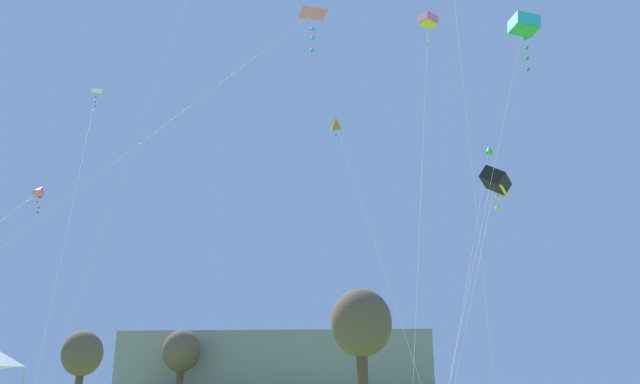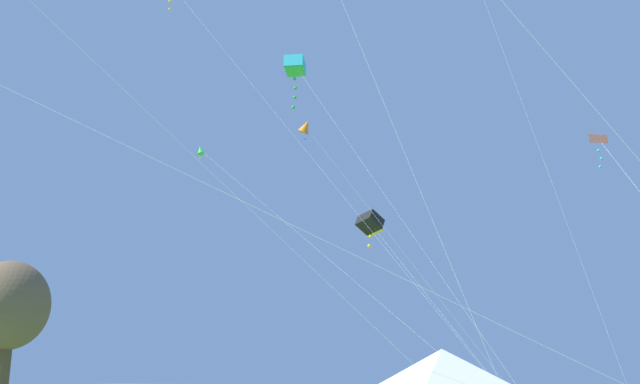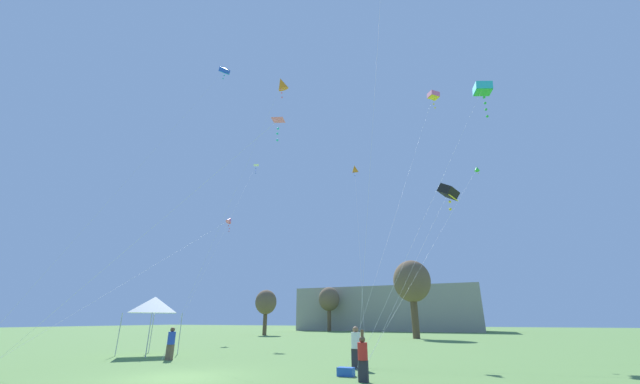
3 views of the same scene
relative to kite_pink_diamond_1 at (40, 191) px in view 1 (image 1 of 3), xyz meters
The scene contains 12 objects.
distant_building 41.73m from the kite_pink_diamond_1, 76.33° to the left, with size 34.21×13.03×7.97m, color gray.
tree_near_right 23.02m from the kite_pink_diamond_1, 28.04° to the left, with size 4.34×4.34×8.76m.
tree_far_right 14.71m from the kite_pink_diamond_1, 96.99° to the left, with size 2.99×2.99×6.03m.
tree_far_left 31.54m from the kite_pink_diamond_1, 88.95° to the left, with size 3.86×3.86×7.80m.
kite_pink_diamond_1 is the anchor object (origin of this frame).
kite_green_diamond_2 28.45m from the kite_pink_diamond_1, ahead, with size 6.95×21.58×17.25m.
kite_cyan_box_3 30.72m from the kite_pink_diamond_1, ahead, with size 9.08×16.35×22.84m.
kite_pink_box_4 28.63m from the kite_pink_diamond_1, 10.82° to the left, with size 4.77×22.70×27.68m.
kite_pink_delta_6 27.32m from the kite_pink_diamond_1, 48.04° to the right, with size 10.19×5.38×11.75m.
kite_orange_diamond_7 19.99m from the kite_pink_diamond_1, 23.05° to the right, with size 3.53×9.99×14.21m.
kite_white_delta_8 8.07m from the kite_pink_diamond_1, 50.67° to the left, with size 9.44×21.02×21.43m.
kite_black_box_9 26.92m from the kite_pink_diamond_1, 18.31° to the right, with size 4.81×9.40×11.21m.
Camera 1 is at (3.66, -12.54, 1.75)m, focal length 35.00 mm.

